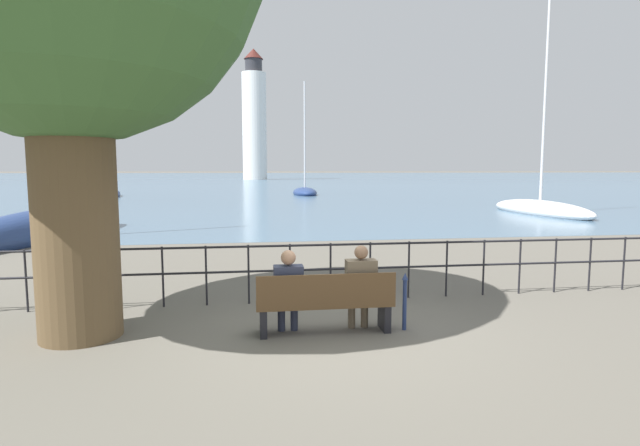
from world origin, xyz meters
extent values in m
plane|color=#605B51|center=(0.00, 0.00, 0.00)|extent=(1000.00, 1000.00, 0.00)
cube|color=slate|center=(0.00, 159.12, 0.00)|extent=(600.00, 300.00, 0.01)
cylinder|color=brown|center=(-3.45, 0.30, 1.76)|extent=(1.11, 1.11, 3.52)
cube|color=brown|center=(0.00, 0.00, 0.42)|extent=(1.98, 0.45, 0.05)
cube|color=brown|center=(0.00, -0.21, 0.68)|extent=(1.98, 0.04, 0.45)
cube|color=black|center=(-0.89, 0.00, 0.20)|extent=(0.10, 0.41, 0.40)
cube|color=black|center=(0.89, 0.00, 0.20)|extent=(0.10, 0.41, 0.40)
cylinder|color=#2D3347|center=(-0.62, 0.16, 0.23)|extent=(0.11, 0.11, 0.45)
cylinder|color=#2D3347|center=(-0.43, 0.16, 0.23)|extent=(0.11, 0.11, 0.45)
cube|color=#2D3347|center=(-0.53, 0.07, 0.50)|extent=(0.36, 0.26, 0.14)
cube|color=#2D3347|center=(-0.53, -0.02, 0.73)|extent=(0.42, 0.24, 0.55)
sphere|color=#A87A5B|center=(-0.53, -0.02, 1.12)|extent=(0.21, 0.21, 0.21)
cylinder|color=brown|center=(0.43, 0.16, 0.23)|extent=(0.11, 0.11, 0.45)
cylinder|color=brown|center=(0.63, 0.16, 0.23)|extent=(0.11, 0.11, 0.45)
cube|color=brown|center=(0.53, 0.07, 0.50)|extent=(0.37, 0.26, 0.14)
cube|color=brown|center=(0.53, -0.02, 0.75)|extent=(0.44, 0.24, 0.61)
sphere|color=#846047|center=(0.53, -0.02, 1.17)|extent=(0.20, 0.20, 0.20)
cylinder|color=black|center=(-4.74, 1.72, 0.53)|extent=(0.04, 0.04, 1.05)
cylinder|color=black|center=(-4.01, 1.72, 0.53)|extent=(0.04, 0.04, 1.05)
cylinder|color=black|center=(-3.28, 1.72, 0.53)|extent=(0.04, 0.04, 1.05)
cylinder|color=black|center=(-2.55, 1.72, 0.53)|extent=(0.04, 0.04, 1.05)
cylinder|color=black|center=(-1.82, 1.72, 0.53)|extent=(0.04, 0.04, 1.05)
cylinder|color=black|center=(-1.09, 1.72, 0.53)|extent=(0.04, 0.04, 1.05)
cylinder|color=black|center=(-0.36, 1.72, 0.53)|extent=(0.04, 0.04, 1.05)
cylinder|color=black|center=(0.36, 1.72, 0.53)|extent=(0.04, 0.04, 1.05)
cylinder|color=black|center=(1.09, 1.72, 0.53)|extent=(0.04, 0.04, 1.05)
cylinder|color=black|center=(1.82, 1.72, 0.53)|extent=(0.04, 0.04, 1.05)
cylinder|color=black|center=(2.55, 1.72, 0.53)|extent=(0.04, 0.04, 1.05)
cylinder|color=black|center=(3.28, 1.72, 0.53)|extent=(0.04, 0.04, 1.05)
cylinder|color=black|center=(4.01, 1.72, 0.53)|extent=(0.04, 0.04, 1.05)
cylinder|color=black|center=(4.74, 1.72, 0.53)|extent=(0.04, 0.04, 1.05)
cylinder|color=black|center=(5.47, 1.72, 0.53)|extent=(0.04, 0.04, 1.05)
cylinder|color=black|center=(6.20, 1.72, 0.53)|extent=(0.04, 0.04, 1.05)
cylinder|color=black|center=(0.00, 1.72, 1.02)|extent=(15.32, 0.04, 0.04)
cylinder|color=black|center=(0.00, 1.72, 0.58)|extent=(15.32, 0.04, 0.04)
cylinder|color=navy|center=(1.18, -0.06, 0.38)|extent=(0.06, 0.06, 0.76)
cone|color=navy|center=(1.18, -0.06, 0.81)|extent=(0.09, 0.09, 0.10)
ellipsoid|color=white|center=(14.21, 17.48, 0.21)|extent=(2.39, 8.08, 1.04)
cylinder|color=silver|center=(14.21, 17.48, 6.39)|extent=(0.14, 0.14, 11.73)
ellipsoid|color=silver|center=(-14.03, 30.13, 0.29)|extent=(3.84, 6.11, 1.45)
cylinder|color=silver|center=(-14.03, 30.13, 6.43)|extent=(0.14, 0.14, 11.41)
ellipsoid|color=navy|center=(-7.83, 11.13, 0.30)|extent=(3.74, 8.90, 1.50)
cylinder|color=silver|center=(-7.83, 11.13, 5.06)|extent=(0.14, 0.14, 8.62)
ellipsoid|color=navy|center=(4.02, 38.65, 0.20)|extent=(2.25, 5.21, 1.00)
cylinder|color=silver|center=(4.02, 38.65, 5.36)|extent=(0.14, 0.14, 9.72)
ellipsoid|color=navy|center=(-13.47, 38.68, 0.21)|extent=(4.33, 7.85, 1.06)
cylinder|color=silver|center=(-13.47, 38.68, 6.00)|extent=(0.14, 0.14, 10.95)
cylinder|color=white|center=(0.35, 107.41, 11.83)|extent=(5.37, 5.37, 23.66)
cylinder|color=#2D2D33|center=(0.35, 107.41, 25.10)|extent=(3.76, 3.76, 2.88)
cone|color=#4C1E19|center=(0.35, 107.41, 27.70)|extent=(4.29, 4.29, 2.31)
camera|label=1|loc=(-1.06, -6.98, 2.37)|focal=28.00mm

